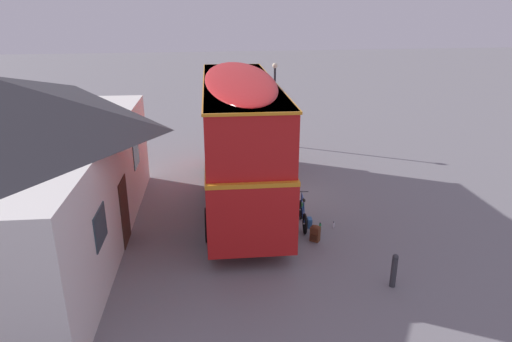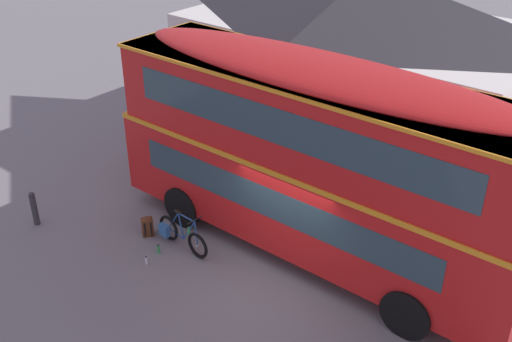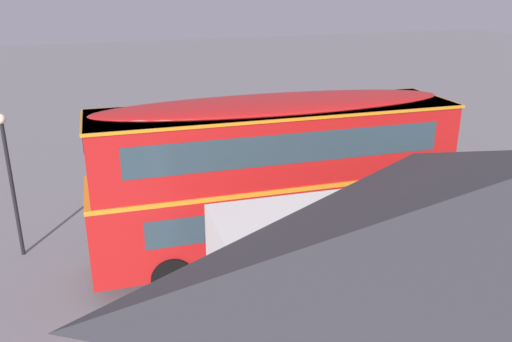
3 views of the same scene
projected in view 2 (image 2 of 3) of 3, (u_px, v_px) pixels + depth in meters
ground_plane at (281, 276)px, 14.15m from camera, size 120.00×120.00×0.00m
double_decker_bus at (314, 154)px, 13.78m from camera, size 10.38×3.00×4.79m
touring_bicycle at (181, 235)px, 14.94m from camera, size 1.76×0.46×1.06m
backpack_on_ground at (147, 226)px, 15.44m from camera, size 0.35×0.36×0.54m
water_bottle_green_metal at (158, 249)px, 14.87m from camera, size 0.07×0.07×0.24m
water_bottle_clear_plastic at (146, 260)px, 14.50m from camera, size 0.07×0.07×0.21m
pub_building at (363, 49)px, 20.27m from camera, size 12.23×7.82×5.29m
kerb_bollard at (34, 208)px, 15.78m from camera, size 0.16×0.16×0.97m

